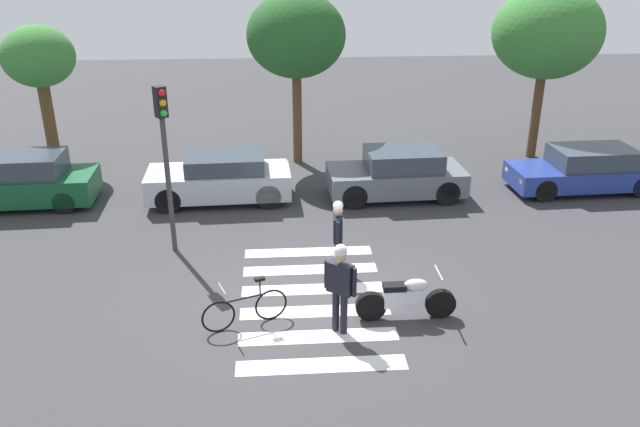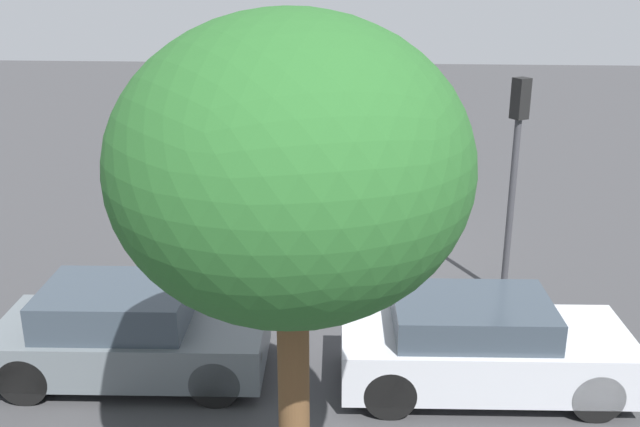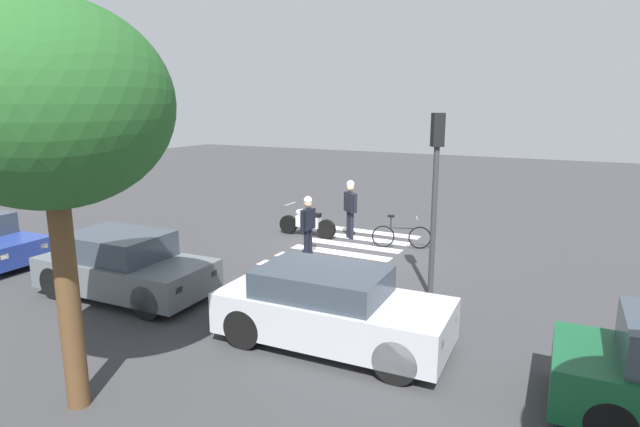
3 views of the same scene
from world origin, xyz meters
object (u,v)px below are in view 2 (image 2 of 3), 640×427
(leaning_bicycle, at_px, (397,214))
(car_silver_sedan, at_px, (481,346))
(officer_by_motorcycle, at_px, (302,216))
(police_motorcycle, at_px, (260,208))
(officer_on_foot, at_px, (319,178))
(car_grey_coupe, at_px, (129,333))
(traffic_light_pole, at_px, (515,153))

(leaning_bicycle, bearing_deg, car_silver_sedan, 98.18)
(leaning_bicycle, height_order, car_silver_sedan, car_silver_sedan)
(officer_by_motorcycle, height_order, car_silver_sedan, officer_by_motorcycle)
(police_motorcycle, height_order, officer_on_foot, officer_on_foot)
(police_motorcycle, bearing_deg, car_grey_coupe, 81.12)
(police_motorcycle, relative_size, traffic_light_pole, 0.50)
(officer_by_motorcycle, relative_size, traffic_light_pole, 0.43)
(officer_by_motorcycle, distance_m, traffic_light_pole, 4.43)
(officer_by_motorcycle, height_order, car_grey_coupe, officer_by_motorcycle)
(leaning_bicycle, relative_size, officer_on_foot, 0.88)
(officer_on_foot, height_order, car_silver_sedan, officer_on_foot)
(traffic_light_pole, bearing_deg, officer_on_foot, -45.80)
(police_motorcycle, distance_m, leaning_bicycle, 3.17)
(leaning_bicycle, xyz_separation_m, officer_by_motorcycle, (2.00, 2.10, 0.62))
(car_grey_coupe, bearing_deg, police_motorcycle, -98.88)
(car_grey_coupe, relative_size, traffic_light_pole, 0.99)
(leaning_bicycle, bearing_deg, police_motorcycle, 0.68)
(leaning_bicycle, height_order, officer_on_foot, officer_on_foot)
(traffic_light_pole, bearing_deg, car_grey_coupe, 27.53)
(leaning_bicycle, distance_m, car_grey_coupe, 7.81)
(officer_by_motorcycle, relative_size, car_silver_sedan, 0.42)
(car_grey_coupe, bearing_deg, car_silver_sedan, 179.49)
(police_motorcycle, distance_m, officer_on_foot, 1.54)
(officer_on_foot, relative_size, car_silver_sedan, 0.45)
(officer_on_foot, distance_m, car_silver_sedan, 7.51)
(car_grey_coupe, xyz_separation_m, traffic_light_pole, (-6.04, -3.15, 2.03))
(officer_on_foot, relative_size, car_grey_coupe, 0.47)
(officer_on_foot, distance_m, car_grey_coupe, 7.33)
(police_motorcycle, relative_size, car_grey_coupe, 0.50)
(officer_on_foot, xyz_separation_m, car_grey_coupe, (2.37, 6.92, -0.41))
(officer_by_motorcycle, bearing_deg, traffic_light_pole, 160.86)
(leaning_bicycle, distance_m, officer_on_foot, 1.98)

